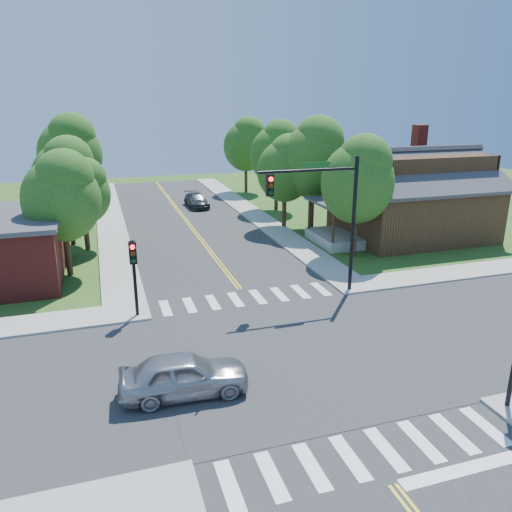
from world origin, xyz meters
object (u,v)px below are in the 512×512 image
object	(u,v)px
house_ne	(412,192)
car_dgrey	(197,201)
car_silver	(184,376)
signal_mast_ne	(325,205)
signal_pole_nw	(134,265)

from	to	relation	value
house_ne	car_dgrey	xyz separation A→B (m)	(-13.20, 14.90, -2.70)
house_ne	car_silver	world-z (taller)	house_ne
car_dgrey	house_ne	bearing A→B (deg)	-50.64
house_ne	car_dgrey	world-z (taller)	house_ne
car_dgrey	car_silver	bearing A→B (deg)	-104.15
car_silver	car_dgrey	bearing A→B (deg)	-8.74
house_ne	car_silver	size ratio (longest dim) A/B	2.84
signal_mast_ne	signal_pole_nw	distance (m)	9.76
signal_pole_nw	car_silver	world-z (taller)	signal_pole_nw
signal_pole_nw	car_dgrey	world-z (taller)	signal_pole_nw
signal_pole_nw	signal_mast_ne	bearing A→B (deg)	0.07
house_ne	car_silver	xyz separation A→B (m)	(-19.69, -15.74, -2.56)
car_silver	car_dgrey	world-z (taller)	car_silver
car_silver	house_ne	bearing A→B (deg)	-48.13
signal_mast_ne	signal_pole_nw	world-z (taller)	signal_mast_ne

